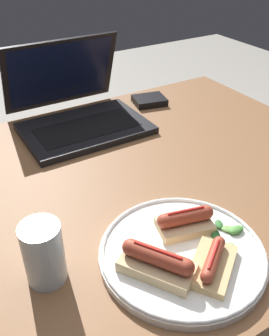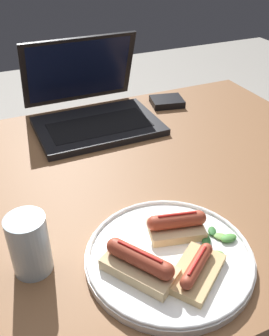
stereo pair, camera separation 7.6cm
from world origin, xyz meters
name	(u,v)px [view 1 (the left image)]	position (x,y,z in m)	size (l,w,h in m)	color
desk	(133,204)	(0.00, 0.00, 0.63)	(1.12, 0.84, 0.71)	brown
laptop	(78,112)	(0.00, 0.29, 0.75)	(0.33, 0.30, 0.22)	black
plate	(182,252)	(-0.05, -0.25, 0.72)	(0.29, 0.29, 0.02)	white
sausage_toast_left	(157,263)	(-0.11, -0.26, 0.75)	(0.11, 0.13, 0.05)	#D6B784
sausage_toast_middle	(185,221)	(-0.01, -0.21, 0.75)	(0.11, 0.08, 0.05)	#D6B784
sausage_toast_right	(212,263)	(-0.03, -0.31, 0.74)	(0.12, 0.11, 0.04)	tan
salad_pile	(223,233)	(0.04, -0.25, 0.73)	(0.07, 0.08, 0.01)	#2D662D
drinking_glass	(44,253)	(-0.26, -0.17, 0.77)	(0.06, 0.06, 0.11)	silver
external_drive	(149,100)	(0.25, 0.32, 0.72)	(0.11, 0.10, 0.02)	black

